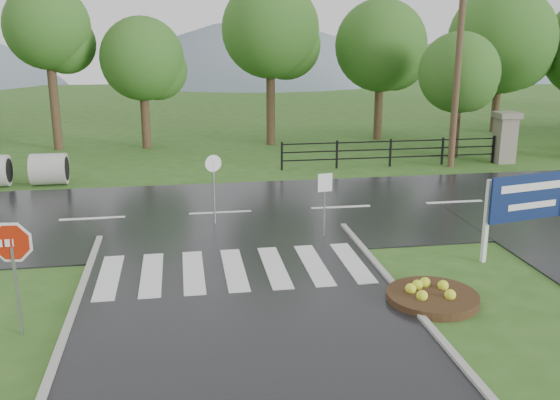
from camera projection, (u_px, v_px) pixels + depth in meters
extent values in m
plane|color=#305B1E|center=(261.00, 381.00, 10.59)|extent=(120.00, 120.00, 0.00)
cube|color=black|center=(220.00, 214.00, 20.11)|extent=(90.00, 8.00, 0.04)
cube|color=silver|center=(109.00, 277.00, 14.87)|extent=(0.50, 2.80, 0.02)
cube|color=silver|center=(152.00, 274.00, 15.03)|extent=(0.50, 2.80, 0.02)
cube|color=silver|center=(193.00, 272.00, 15.18)|extent=(0.50, 2.80, 0.02)
cube|color=silver|center=(234.00, 269.00, 15.34)|extent=(0.50, 2.80, 0.02)
cube|color=silver|center=(274.00, 267.00, 15.49)|extent=(0.50, 2.80, 0.02)
cube|color=silver|center=(314.00, 264.00, 15.64)|extent=(0.50, 2.80, 0.02)
cube|color=silver|center=(352.00, 262.00, 15.80)|extent=(0.50, 2.80, 0.02)
cube|color=gray|center=(505.00, 140.00, 27.56)|extent=(0.80, 0.80, 2.00)
cube|color=#6B6659|center=(507.00, 115.00, 27.26)|extent=(1.00, 1.00, 0.24)
cube|color=black|center=(390.00, 157.00, 26.91)|extent=(9.50, 0.05, 0.05)
cube|color=black|center=(391.00, 149.00, 26.81)|extent=(9.50, 0.05, 0.05)
cube|color=black|center=(391.00, 141.00, 26.72)|extent=(9.50, 0.05, 0.05)
cube|color=black|center=(282.00, 156.00, 26.12)|extent=(0.08, 0.08, 1.20)
cube|color=black|center=(493.00, 149.00, 27.59)|extent=(0.08, 0.08, 1.20)
sphere|color=slate|center=(257.00, 218.00, 78.27)|extent=(48.00, 48.00, 48.00)
sphere|color=slate|center=(469.00, 177.00, 81.45)|extent=(36.00, 36.00, 36.00)
cylinder|color=#9E9B93|center=(49.00, 169.00, 23.75)|extent=(1.30, 1.20, 1.20)
cube|color=#939399|center=(17.00, 292.00, 11.97)|extent=(0.05, 0.05, 1.81)
cylinder|color=white|center=(11.00, 242.00, 11.71)|extent=(1.08, 0.17, 1.09)
cylinder|color=#AC1F0C|center=(11.00, 243.00, 11.70)|extent=(0.94, 0.16, 0.95)
cube|color=silver|center=(486.00, 221.00, 15.70)|extent=(0.13, 0.13, 2.17)
cube|color=#0B1A48|center=(532.00, 197.00, 15.73)|extent=(2.56, 0.62, 1.19)
cube|color=white|center=(534.00, 187.00, 15.62)|extent=(2.02, 0.45, 0.20)
cube|color=white|center=(532.00, 205.00, 15.75)|extent=(1.49, 0.33, 0.16)
cylinder|color=#332111|center=(432.00, 298.00, 13.63)|extent=(2.00, 2.00, 0.20)
cube|color=#939399|center=(324.00, 208.00, 17.55)|extent=(0.04, 0.04, 1.78)
cube|color=white|center=(325.00, 183.00, 17.33)|extent=(0.42, 0.08, 0.52)
cylinder|color=#939399|center=(214.00, 193.00, 18.68)|extent=(0.06, 0.06, 2.03)
cylinder|color=white|center=(213.00, 163.00, 18.42)|extent=(0.49, 0.17, 0.51)
cylinder|color=#473523|center=(458.00, 71.00, 25.85)|extent=(0.27, 0.27, 8.14)
cylinder|color=#3D2B1C|center=(455.00, 122.00, 28.56)|extent=(0.45, 0.45, 3.22)
sphere|color=#29591B|center=(459.00, 72.00, 27.96)|extent=(3.62, 3.62, 3.62)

